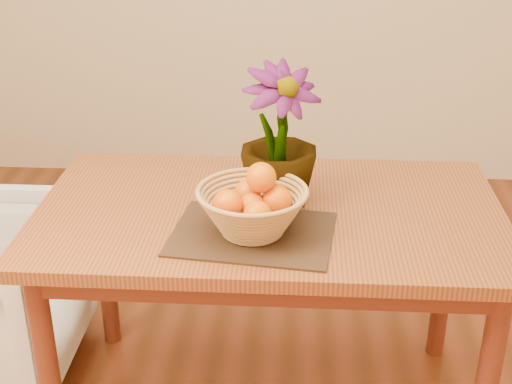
{
  "coord_description": "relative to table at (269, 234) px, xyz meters",
  "views": [
    {
      "loc": [
        0.08,
        -1.61,
        1.71
      ],
      "look_at": [
        -0.03,
        0.14,
        0.88
      ],
      "focal_mm": 50.0,
      "sensor_mm": 36.0,
      "label": 1
    }
  ],
  "objects": [
    {
      "name": "potted_plant",
      "position": [
        0.02,
        0.05,
        0.3
      ],
      "size": [
        0.32,
        0.32,
        0.42
      ],
      "primitive_type": "imported",
      "rotation": [
        0.0,
        0.0,
        0.51
      ],
      "color": "#144213",
      "rests_on": "table"
    },
    {
      "name": "wicker_basket",
      "position": [
        -0.04,
        -0.17,
        0.16
      ],
      "size": [
        0.31,
        0.31,
        0.13
      ],
      "color": "tan",
      "rests_on": "placemat"
    },
    {
      "name": "orange_pile",
      "position": [
        -0.04,
        -0.16,
        0.2
      ],
      "size": [
        0.22,
        0.21,
        0.15
      ],
      "rotation": [
        0.0,
        0.0,
        -0.34
      ],
      "color": "#FC6504",
      "rests_on": "wicker_basket"
    },
    {
      "name": "table",
      "position": [
        0.0,
        0.0,
        0.0
      ],
      "size": [
        1.4,
        0.8,
        0.75
      ],
      "color": "brown",
      "rests_on": "floor"
    },
    {
      "name": "placemat",
      "position": [
        -0.04,
        -0.17,
        0.09
      ],
      "size": [
        0.48,
        0.38,
        0.01
      ],
      "primitive_type": "cube",
      "rotation": [
        0.0,
        0.0,
        -0.12
      ],
      "color": "#332012",
      "rests_on": "table"
    }
  ]
}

